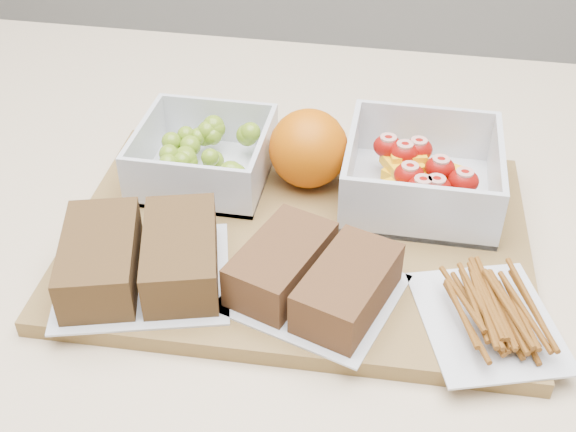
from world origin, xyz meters
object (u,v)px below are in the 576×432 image
(fruit_container, at_px, (421,176))
(sandwich_bag_center, at_px, (314,276))
(pretzel_bag, at_px, (490,310))
(grape_container, at_px, (205,156))
(sandwich_bag_left, at_px, (141,257))
(orange, at_px, (308,148))
(cutting_board, at_px, (299,237))

(fruit_container, relative_size, sandwich_bag_center, 0.90)
(fruit_container, bearing_deg, pretzel_bag, -69.15)
(grape_container, relative_size, pretzel_bag, 0.85)
(grape_container, relative_size, sandwich_bag_left, 0.74)
(orange, xyz_separation_m, sandwich_bag_center, (0.03, -0.16, -0.02))
(cutting_board, height_order, grape_container, grape_container)
(orange, distance_m, sandwich_bag_center, 0.16)
(cutting_board, height_order, sandwich_bag_left, sandwich_bag_left)
(sandwich_bag_center, bearing_deg, orange, 100.78)
(cutting_board, xyz_separation_m, grape_container, (-0.11, 0.07, 0.03))
(fruit_container, bearing_deg, sandwich_bag_left, -144.94)
(orange, relative_size, pretzel_bag, 0.52)
(orange, height_order, sandwich_bag_left, orange)
(fruit_container, height_order, sandwich_bag_center, fruit_container)
(fruit_container, height_order, orange, orange)
(orange, bearing_deg, sandwich_bag_center, -79.22)
(orange, xyz_separation_m, pretzel_bag, (0.17, -0.17, -0.03))
(orange, bearing_deg, sandwich_bag_left, -125.12)
(sandwich_bag_center, height_order, pretzel_bag, sandwich_bag_center)
(grape_container, bearing_deg, fruit_container, 0.37)
(orange, bearing_deg, grape_container, -176.07)
(orange, xyz_separation_m, sandwich_bag_left, (-0.12, -0.17, -0.02))
(fruit_container, xyz_separation_m, pretzel_bag, (0.06, -0.16, -0.01))
(grape_container, distance_m, sandwich_bag_center, 0.20)
(grape_container, height_order, fruit_container, fruit_container)
(sandwich_bag_center, distance_m, pretzel_bag, 0.14)
(grape_container, height_order, sandwich_bag_left, grape_container)
(cutting_board, height_order, orange, orange)
(cutting_board, distance_m, grape_container, 0.13)
(orange, bearing_deg, fruit_container, -2.97)
(cutting_board, xyz_separation_m, fruit_container, (0.11, 0.07, 0.03))
(sandwich_bag_left, height_order, pretzel_bag, sandwich_bag_left)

